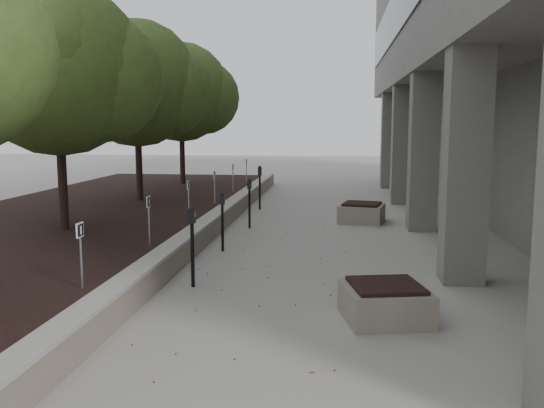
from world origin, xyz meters
The scene contains 18 objects.
retaining_wall centered at (-1.82, 9.00, 0.25)m, with size 0.39×26.00×0.50m, color gray, non-canonical shape.
planting_bed centered at (-5.50, 9.00, 0.20)m, with size 7.00×26.00×0.40m, color black.
crabapple_tree_3 centered at (-4.80, 8.00, 3.12)m, with size 4.60×4.00×5.44m, color #37521F, non-canonical shape.
crabapple_tree_4 centered at (-4.80, 13.00, 3.12)m, with size 4.60×4.00×5.44m, color #37521F, non-canonical shape.
crabapple_tree_5 centered at (-4.80, 18.00, 3.12)m, with size 4.60×4.00×5.44m, color #37521F, non-canonical shape.
parking_sign_3 centered at (-2.35, 3.50, 0.88)m, with size 0.04×0.22×0.96m, color black, non-canonical shape.
parking_sign_4 centered at (-2.35, 6.50, 0.88)m, with size 0.04×0.22×0.96m, color black, non-canonical shape.
parking_sign_5 centered at (-2.35, 9.50, 0.88)m, with size 0.04×0.22×0.96m, color black, non-canonical shape.
parking_sign_6 centered at (-2.35, 12.50, 0.88)m, with size 0.04×0.22×0.96m, color black, non-canonical shape.
parking_sign_7 centered at (-2.35, 15.50, 0.88)m, with size 0.04×0.22×0.96m, color black, non-canonical shape.
parking_sign_8 centered at (-2.35, 18.50, 0.88)m, with size 0.04×0.22×0.96m, color black, non-canonical shape.
parking_meter_2 centered at (-1.16, 5.15, 0.69)m, with size 0.14×0.10×1.38m, color black, non-canonical shape.
parking_meter_3 centered at (-1.20, 7.92, 0.65)m, with size 0.13×0.09×1.29m, color black, non-canonical shape.
parking_meter_4 centered at (-1.04, 10.72, 0.66)m, with size 0.13×0.09×1.32m, color black, non-canonical shape.
parking_meter_5 centered at (-1.22, 14.07, 0.70)m, with size 0.14×0.10×1.41m, color black, non-canonical shape.
planter_front centered at (1.94, 3.82, 0.26)m, with size 1.12×1.12×0.52m, color gray, non-canonical shape.
planter_back centered at (1.92, 12.05, 0.27)m, with size 1.16×1.16×0.54m, color gray, non-canonical shape.
berry_scatter centered at (-0.10, 5.00, 0.01)m, with size 3.30×14.10×0.02m, color maroon, non-canonical shape.
Camera 1 is at (1.25, -4.20, 2.74)m, focal length 38.49 mm.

